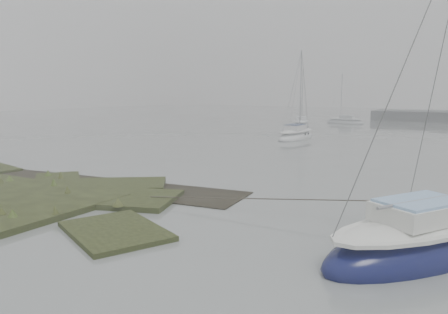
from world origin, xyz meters
The scene contains 5 objects.
ground centered at (0.00, 30.00, 0.00)m, with size 160.00×160.00×0.00m, color slate.
sailboat_main centered at (8.88, 2.38, 0.30)m, with size 5.62×7.10×9.80m.
sailboat_white centered at (-4.34, 27.68, 0.27)m, with size 2.33×6.23×8.65m.
sailboat_far_a centered at (-8.90, 41.56, 0.25)m, with size 3.51×5.95×7.98m.
sailboat_far_c centered at (-5.47, 49.21, 0.23)m, with size 5.33×2.36×7.26m.
Camera 1 is at (9.80, -9.94, 4.29)m, focal length 35.00 mm.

